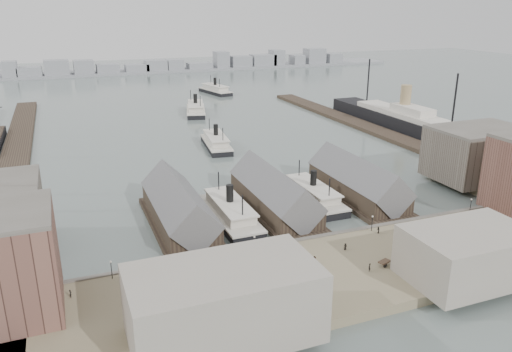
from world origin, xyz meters
name	(u,v)px	position (x,y,z in m)	size (l,w,h in m)	color
ground	(302,237)	(0.00, 0.00, 0.00)	(900.00, 900.00, 0.00)	#556360
quay	(345,272)	(0.00, -20.00, 1.00)	(180.00, 30.00, 2.00)	#7B6F52
seawall	(312,241)	(0.00, -5.20, 1.15)	(180.00, 1.20, 2.30)	#59544C
west_wharf	(16,154)	(-68.00, 100.00, 0.80)	(10.00, 220.00, 1.60)	#2D231C
east_wharf	(367,127)	(78.00, 90.00, 0.80)	(10.00, 180.00, 1.60)	#2D231C
ferry_shed_west	(179,209)	(-26.00, 16.88, 4.64)	(14.00, 42.00, 12.60)	#2D231C
ferry_shed_center	(274,195)	(0.00, 16.88, 4.64)	(14.00, 42.00, 12.60)	#2D231C
ferry_shed_east	(357,183)	(26.00, 16.88, 4.64)	(14.00, 42.00, 12.60)	#2D231C
warehouse_east_back	(478,154)	(68.00, 15.00, 9.50)	(28.00, 20.00, 15.00)	#60564C
street_bldg_center	(469,254)	(20.00, -32.00, 7.00)	(24.00, 16.00, 10.00)	gray
street_bldg_west	(224,303)	(-30.00, -32.00, 8.00)	(30.00, 16.00, 12.00)	gray
lamp_post_far_w	(111,266)	(-45.00, -7.00, 4.71)	(0.44, 0.44, 3.92)	black
lamp_post_near_w	(254,241)	(-15.00, -7.00, 4.71)	(0.44, 0.44, 3.92)	black
lamp_post_near_e	(372,220)	(15.00, -7.00, 4.71)	(0.44, 0.44, 3.92)	black
lamp_post_far_e	(471,203)	(45.00, -7.00, 4.71)	(0.44, 0.44, 3.92)	black
far_shore	(119,69)	(-2.07, 334.14, 3.91)	(500.00, 40.00, 15.72)	gray
ferry_docked_west	(230,212)	(-13.00, 15.29, 2.45)	(8.78, 29.27, 10.45)	black
ferry_docked_east	(313,194)	(13.00, 19.12, 2.34)	(8.39, 27.95, 9.98)	black
ferry_open_near	(216,142)	(4.68, 84.50, 2.33)	(11.55, 28.61, 9.94)	black
ferry_open_mid	(196,109)	(14.38, 151.37, 2.55)	(16.30, 31.80, 10.89)	black
ferry_open_far	(215,90)	(42.67, 208.96, 2.48)	(14.96, 30.87, 10.59)	black
ocean_steamer	(404,120)	(92.00, 82.32, 4.33)	(13.77, 100.61, 20.12)	black
horse_cart_left	(191,285)	(-31.49, -16.25, 2.80)	(4.80, 2.95, 1.58)	black
horse_cart_center	(308,260)	(-6.58, -15.78, 2.78)	(4.87, 1.70, 1.51)	black
horse_cart_right	(394,262)	(9.57, -23.04, 2.82)	(4.85, 2.92, 1.64)	black
pedestrian_0	(71,294)	(-52.84, -11.14, 2.81)	(0.59, 0.43, 1.62)	black
pedestrian_1	(154,311)	(-39.68, -22.25, 2.83)	(0.80, 0.63, 1.65)	black
pedestrian_2	(234,255)	(-20.04, -8.00, 2.81)	(1.05, 0.60, 1.63)	black
pedestrian_3	(295,298)	(-15.30, -27.83, 2.89)	(1.04, 0.43, 1.78)	black
pedestrian_4	(345,247)	(4.02, -13.19, 2.78)	(0.76, 0.50, 1.56)	black
pedestrian_5	(369,267)	(3.58, -23.16, 2.90)	(0.65, 0.48, 1.79)	black
pedestrian_6	(378,230)	(15.58, -8.76, 2.84)	(0.82, 0.64, 1.69)	black
pedestrian_7	(470,255)	(26.67, -26.31, 2.85)	(1.10, 0.63, 1.71)	black
pedestrian_8	(458,227)	(34.18, -14.47, 2.82)	(0.97, 0.40, 1.65)	black
pedestrian_10	(478,223)	(40.57, -14.21, 2.81)	(0.79, 0.61, 1.62)	black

